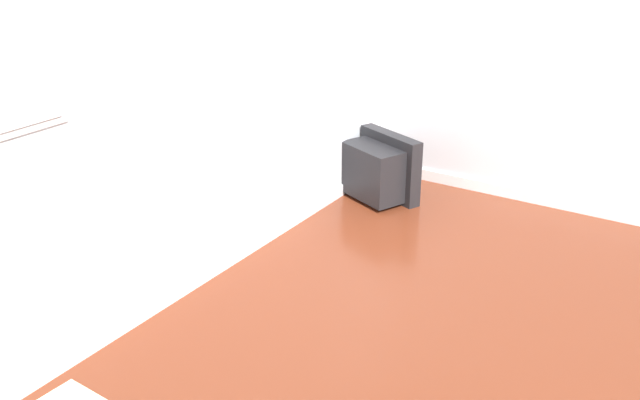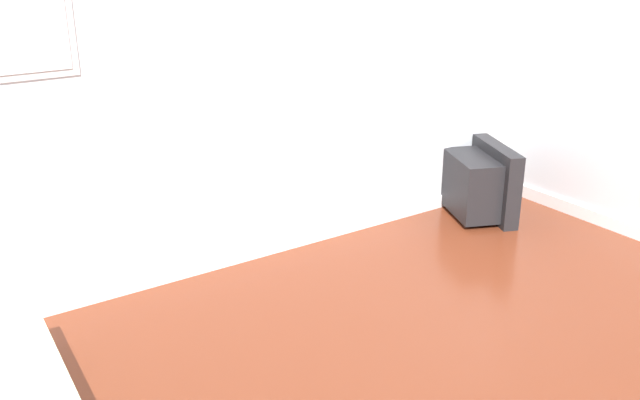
% 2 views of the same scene
% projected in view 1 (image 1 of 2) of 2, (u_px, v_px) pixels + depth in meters
% --- Properties ---
extents(wall_back, '(8.21, 0.08, 2.60)m').
position_uv_depth(wall_back, '(87.00, 94.00, 3.28)').
color(wall_back, silver).
rests_on(wall_back, ground_plane).
extents(crt_tv, '(0.53, 0.64, 0.50)m').
position_uv_depth(crt_tv, '(379.00, 169.00, 5.37)').
color(crt_tv, black).
rests_on(crt_tv, ground_plane).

